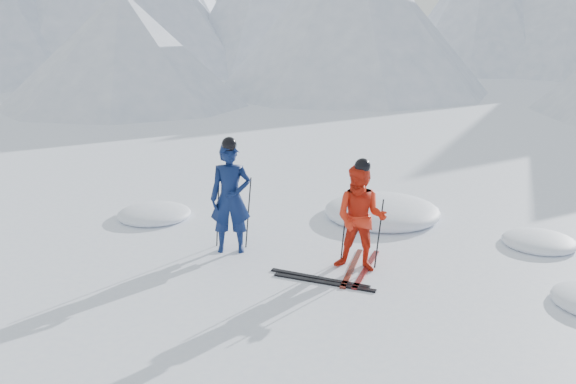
# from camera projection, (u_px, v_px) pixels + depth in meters

# --- Properties ---
(ground) EXTENTS (160.00, 160.00, 0.00)m
(ground) POSITION_uv_depth(u_px,v_px,m) (400.00, 270.00, 10.21)
(ground) COLOR white
(ground) RESTS_ON ground
(skier_blue) EXTENTS (0.82, 0.63, 1.99)m
(skier_blue) POSITION_uv_depth(u_px,v_px,m) (231.00, 198.00, 10.80)
(skier_blue) COLOR #0B1A45
(skier_blue) RESTS_ON ground
(skier_red) EXTENTS (0.94, 0.76, 1.80)m
(skier_red) POSITION_uv_depth(u_px,v_px,m) (361.00, 218.00, 10.00)
(skier_red) COLOR red
(skier_red) RESTS_ON ground
(pole_blue_left) EXTENTS (0.13, 0.09, 1.32)m
(pole_blue_left) POSITION_uv_depth(u_px,v_px,m) (218.00, 212.00, 11.09)
(pole_blue_left) COLOR black
(pole_blue_left) RESTS_ON ground
(pole_blue_right) EXTENTS (0.13, 0.08, 1.32)m
(pole_blue_right) POSITION_uv_depth(u_px,v_px,m) (248.00, 213.00, 11.07)
(pole_blue_right) COLOR black
(pole_blue_right) RESTS_ON ground
(pole_red_left) EXTENTS (0.12, 0.10, 1.20)m
(pole_red_left) POSITION_uv_depth(u_px,v_px,m) (344.00, 229.00, 10.38)
(pole_red_left) COLOR black
(pole_red_left) RESTS_ON ground
(pole_red_right) EXTENTS (0.12, 0.08, 1.20)m
(pole_red_right) POSITION_uv_depth(u_px,v_px,m) (379.00, 234.00, 10.16)
(pole_red_right) COLOR black
(pole_red_right) RESTS_ON ground
(ski_worn_left) EXTENTS (0.19, 1.70, 0.03)m
(ski_worn_left) POSITION_uv_depth(u_px,v_px,m) (352.00, 268.00, 10.27)
(ski_worn_left) COLOR black
(ski_worn_left) RESTS_ON ground
(ski_worn_right) EXTENTS (0.31, 1.70, 0.03)m
(ski_worn_right) POSITION_uv_depth(u_px,v_px,m) (366.00, 269.00, 10.22)
(ski_worn_right) COLOR black
(ski_worn_right) RESTS_ON ground
(ski_loose_a) EXTENTS (1.68, 0.45, 0.03)m
(ski_loose_a) POSITION_uv_depth(u_px,v_px,m) (319.00, 278.00, 9.85)
(ski_loose_a) COLOR black
(ski_loose_a) RESTS_ON ground
(ski_loose_b) EXTENTS (1.69, 0.39, 0.03)m
(ski_loose_b) POSITION_uv_depth(u_px,v_px,m) (324.00, 282.00, 9.69)
(ski_loose_b) COLOR black
(ski_loose_b) RESTS_ON ground
(snow_lumps) EXTENTS (9.58, 5.42, 0.54)m
(snow_lumps) POSITION_uv_depth(u_px,v_px,m) (375.00, 226.00, 12.39)
(snow_lumps) COLOR white
(snow_lumps) RESTS_ON ground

